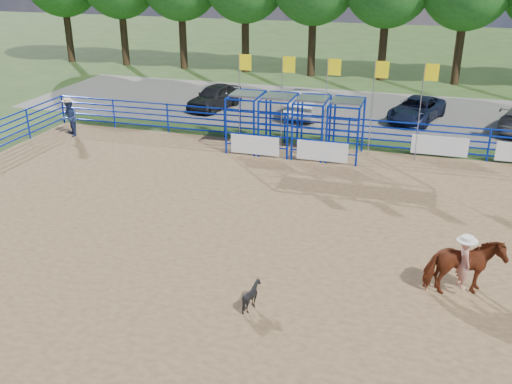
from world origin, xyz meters
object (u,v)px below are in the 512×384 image
horse_and_rider (464,265)px  calf (252,296)px  spectator_cowboy (70,118)px  car_c (417,109)px  car_b (309,103)px  car_a (215,97)px

horse_and_rider → calf: size_ratio=3.34×
spectator_cowboy → car_c: (16.14, 7.68, -0.31)m
car_c → car_b: bearing=-156.6°
calf → car_b: (-2.39, 18.55, 0.37)m
horse_and_rider → spectator_cowboy: (-17.90, 9.34, 0.03)m
horse_and_rider → car_c: bearing=95.9°
calf → spectator_cowboy: size_ratio=0.39×
calf → car_a: car_a is taller
calf → car_b: size_ratio=0.16×
spectator_cowboy → horse_and_rider: bearing=-27.5°
spectator_cowboy → car_a: size_ratio=0.45×
spectator_cowboy → car_b: size_ratio=0.41×
car_c → calf: bearing=-82.9°
horse_and_rider → car_b: (-7.49, 16.37, -0.17)m
calf → car_c: 19.48m
horse_and_rider → car_c: horse_and_rider is taller
horse_and_rider → car_b: horse_and_rider is taller
car_a → car_b: (5.49, -0.01, 0.04)m
car_a → car_c: size_ratio=0.91×
spectator_cowboy → car_a: (4.92, 7.04, -0.24)m
horse_and_rider → car_a: horse_and_rider is taller
car_a → car_c: 11.24m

